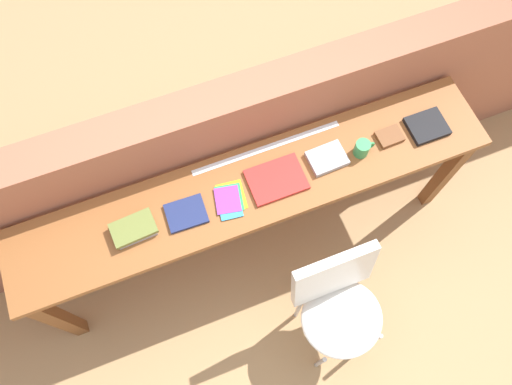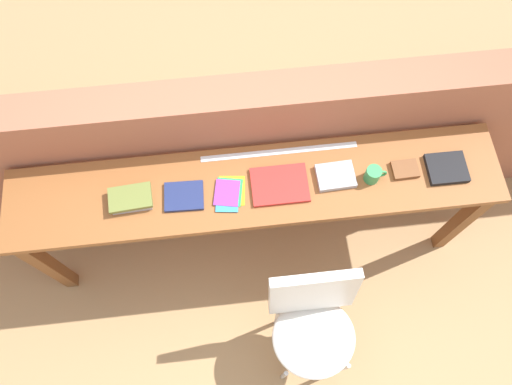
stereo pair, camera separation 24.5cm
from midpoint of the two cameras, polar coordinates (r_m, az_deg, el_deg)
name	(u,v)px [view 2 (the right image)]	position (r m, az deg, el deg)	size (l,w,h in m)	color
ground_plane	(260,283)	(3.24, 2.68, -10.52)	(40.00, 40.00, 0.00)	tan
brick_wall_back	(249,150)	(2.88, 1.57, 4.57)	(6.00, 0.20, 1.21)	#9E5B42
sideboard	(255,195)	(2.61, 2.54, -0.67)	(2.50, 0.44, 0.88)	brown
chair_white_moulded	(313,322)	(2.69, 9.24, -14.75)	(0.44, 0.45, 0.89)	silver
book_stack_leftmost	(131,198)	(2.47, -11.41, -0.99)	(0.22, 0.15, 0.05)	#9E9EA3
magazine_cycling	(184,196)	(2.46, -5.46, -0.76)	(0.19, 0.15, 0.02)	navy
pamphlet_pile_colourful	(229,193)	(2.46, -0.30, -0.37)	(0.17, 0.20, 0.01)	yellow
book_open_centre	(280,185)	(2.48, 5.53, 0.55)	(0.28, 0.21, 0.02)	red
book_grey_hardcover	(336,176)	(2.54, 11.81, 1.53)	(0.19, 0.14, 0.03)	#9E9EA3
mug	(373,175)	(2.55, 15.93, 1.66)	(0.11, 0.08, 0.09)	#338C4C
leather_journal_brown	(405,169)	(2.65, 19.21, 2.20)	(0.13, 0.10, 0.02)	brown
book_repair_rightmost	(447,168)	(2.73, 23.39, 2.27)	(0.20, 0.17, 0.03)	black
ruler_metal_back_edge	(279,152)	(2.57, 5.38, 4.34)	(0.81, 0.03, 0.00)	silver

